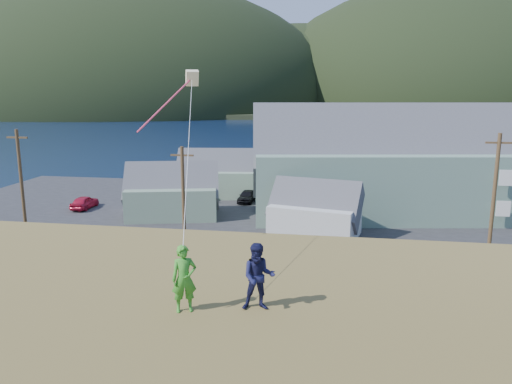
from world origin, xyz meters
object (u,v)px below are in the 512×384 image
(lodge, at_px, (446,164))
(kite_flyer_navy, at_px, (259,277))
(shed_palegreen_near, at_px, (172,193))
(shed_white, at_px, (315,211))
(kite_flyer_green, at_px, (184,279))
(wharf, at_px, (250,174))
(shed_palegreen_far, at_px, (221,174))

(lodge, height_order, kite_flyer_navy, lodge)
(shed_palegreen_near, bearing_deg, lodge, -2.50)
(shed_white, relative_size, kite_flyer_green, 5.02)
(wharf, height_order, shed_palegreen_near, shed_palegreen_near)
(lodge, distance_m, kite_flyer_green, 43.19)
(kite_flyer_green, height_order, kite_flyer_navy, kite_flyer_navy)
(shed_palegreen_near, xyz_separation_m, shed_white, (14.34, -4.69, -0.18))
(lodge, bearing_deg, shed_palegreen_near, -178.15)
(kite_flyer_green, bearing_deg, shed_palegreen_far, 78.48)
(shed_palegreen_near, xyz_separation_m, kite_flyer_navy, (14.15, -34.85, 5.55))
(wharf, relative_size, shed_palegreen_near, 2.54)
(lodge, xyz_separation_m, shed_palegreen_far, (-24.42, 5.28, -2.58))
(shed_palegreen_near, xyz_separation_m, kite_flyer_green, (12.35, -35.25, 5.54))
(wharf, relative_size, kite_flyer_navy, 15.08)
(shed_white, distance_m, shed_palegreen_far, 19.39)
(shed_palegreen_far, bearing_deg, lodge, -19.13)
(shed_palegreen_near, bearing_deg, wharf, 67.93)
(wharf, relative_size, shed_palegreen_far, 2.40)
(kite_flyer_navy, bearing_deg, shed_white, 79.64)
(wharf, bearing_deg, lodge, -39.25)
(lodge, distance_m, shed_palegreen_near, 27.51)
(lodge, height_order, shed_white, lodge)
(shed_palegreen_far, distance_m, kite_flyer_green, 47.23)
(kite_flyer_green, bearing_deg, kite_flyer_navy, -11.19)
(kite_flyer_green, relative_size, kite_flyer_navy, 0.99)
(shed_white, bearing_deg, lodge, 51.70)
(shed_palegreen_near, bearing_deg, shed_white, -31.84)
(shed_palegreen_far, bearing_deg, kite_flyer_green, -84.74)
(shed_palegreen_far, bearing_deg, shed_palegreen_near, -109.87)
(shed_palegreen_far, relative_size, kite_flyer_navy, 6.28)
(shed_white, xyz_separation_m, kite_flyer_navy, (-0.19, -30.16, 5.72))
(shed_white, distance_m, kite_flyer_green, 31.15)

